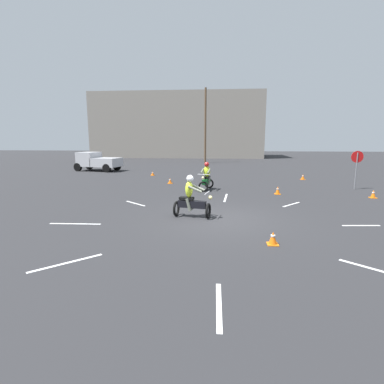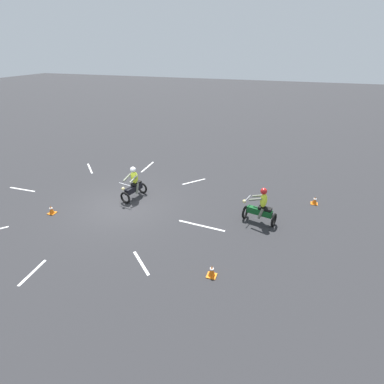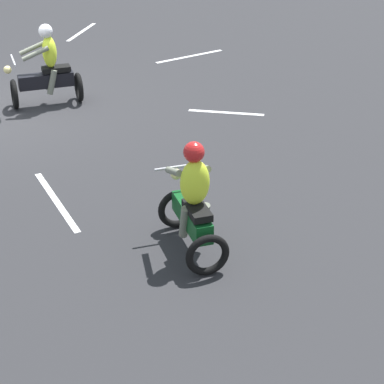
{
  "view_description": "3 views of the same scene",
  "coord_description": "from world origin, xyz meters",
  "px_view_note": "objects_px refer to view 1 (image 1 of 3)",
  "views": [
    {
      "loc": [
        0.07,
        -11.14,
        3.06
      ],
      "look_at": [
        -0.95,
        0.16,
        1.0
      ],
      "focal_mm": 28.0,
      "sensor_mm": 36.0,
      "label": 1
    },
    {
      "loc": [
        10.88,
        7.27,
        6.98
      ],
      "look_at": [
        -0.81,
        3.29,
        0.9
      ],
      "focal_mm": 28.0,
      "sensor_mm": 36.0,
      "label": 2
    },
    {
      "loc": [
        3.81,
        14.01,
        5.55
      ],
      "look_at": [
        -0.66,
        6.42,
        0.9
      ],
      "focal_mm": 70.0,
      "sensor_mm": 36.0,
      "label": 3
    }
  ],
  "objects_px": {
    "traffic_cone_near_left": "(170,181)",
    "traffic_cone_near_right": "(273,238)",
    "pickup_truck": "(97,161)",
    "traffic_cone_mid_left": "(303,177)",
    "motorcycle_rider_background": "(206,178)",
    "traffic_cone_far_center": "(153,174)",
    "motorcycle_rider_foreground": "(191,199)",
    "stop_sign": "(357,162)",
    "traffic_cone_far_right": "(278,190)",
    "traffic_cone_mid_center": "(373,194)",
    "utility_pole_far": "(205,126)"
  },
  "relations": [
    {
      "from": "traffic_cone_near_right",
      "to": "traffic_cone_far_center",
      "type": "relative_size",
      "value": 1.21
    },
    {
      "from": "motorcycle_rider_foreground",
      "to": "pickup_truck",
      "type": "bearing_deg",
      "value": -134.97
    },
    {
      "from": "traffic_cone_mid_center",
      "to": "traffic_cone_mid_left",
      "type": "xyz_separation_m",
      "value": [
        -1.72,
        6.8,
        -0.01
      ]
    },
    {
      "from": "pickup_truck",
      "to": "traffic_cone_near_right",
      "type": "distance_m",
      "value": 22.81
    },
    {
      "from": "traffic_cone_near_right",
      "to": "utility_pole_far",
      "type": "xyz_separation_m",
      "value": [
        -3.32,
        28.88,
        4.3
      ]
    },
    {
      "from": "motorcycle_rider_background",
      "to": "traffic_cone_far_center",
      "type": "relative_size",
      "value": 5.01
    },
    {
      "from": "traffic_cone_near_left",
      "to": "traffic_cone_near_right",
      "type": "height_order",
      "value": "traffic_cone_near_right"
    },
    {
      "from": "traffic_cone_near_left",
      "to": "traffic_cone_far_center",
      "type": "height_order",
      "value": "traffic_cone_near_left"
    },
    {
      "from": "traffic_cone_mid_center",
      "to": "traffic_cone_far_center",
      "type": "bearing_deg",
      "value": 148.38
    },
    {
      "from": "motorcycle_rider_foreground",
      "to": "traffic_cone_near_right",
      "type": "distance_m",
      "value": 3.93
    },
    {
      "from": "traffic_cone_mid_left",
      "to": "utility_pole_far",
      "type": "height_order",
      "value": "utility_pole_far"
    },
    {
      "from": "traffic_cone_far_right",
      "to": "traffic_cone_far_center",
      "type": "distance_m",
      "value": 11.55
    },
    {
      "from": "motorcycle_rider_background",
      "to": "utility_pole_far",
      "type": "height_order",
      "value": "utility_pole_far"
    },
    {
      "from": "stop_sign",
      "to": "traffic_cone_far_right",
      "type": "height_order",
      "value": "stop_sign"
    },
    {
      "from": "motorcycle_rider_foreground",
      "to": "traffic_cone_near_right",
      "type": "bearing_deg",
      "value": 54.84
    },
    {
      "from": "utility_pole_far",
      "to": "traffic_cone_far_center",
      "type": "bearing_deg",
      "value": -105.72
    },
    {
      "from": "traffic_cone_mid_left",
      "to": "utility_pole_far",
      "type": "distance_m",
      "value": 17.2
    },
    {
      "from": "pickup_truck",
      "to": "traffic_cone_far_right",
      "type": "relative_size",
      "value": 10.01
    },
    {
      "from": "motorcycle_rider_background",
      "to": "traffic_cone_near_right",
      "type": "relative_size",
      "value": 4.15
    },
    {
      "from": "motorcycle_rider_background",
      "to": "stop_sign",
      "type": "bearing_deg",
      "value": -160.9
    },
    {
      "from": "motorcycle_rider_foreground",
      "to": "traffic_cone_far_right",
      "type": "height_order",
      "value": "motorcycle_rider_foreground"
    },
    {
      "from": "pickup_truck",
      "to": "traffic_cone_mid_left",
      "type": "bearing_deg",
      "value": -91.66
    },
    {
      "from": "stop_sign",
      "to": "traffic_cone_far_right",
      "type": "bearing_deg",
      "value": -156.88
    },
    {
      "from": "pickup_truck",
      "to": "motorcycle_rider_foreground",
      "type": "bearing_deg",
      "value": -134.29
    },
    {
      "from": "stop_sign",
      "to": "traffic_cone_near_left",
      "type": "height_order",
      "value": "stop_sign"
    },
    {
      "from": "motorcycle_rider_background",
      "to": "traffic_cone_mid_left",
      "type": "distance_m",
      "value": 8.64
    },
    {
      "from": "motorcycle_rider_foreground",
      "to": "traffic_cone_near_left",
      "type": "relative_size",
      "value": 4.32
    },
    {
      "from": "pickup_truck",
      "to": "traffic_cone_near_left",
      "type": "distance_m",
      "value": 10.91
    },
    {
      "from": "motorcycle_rider_background",
      "to": "traffic_cone_far_right",
      "type": "relative_size",
      "value": 3.73
    },
    {
      "from": "stop_sign",
      "to": "traffic_cone_far_center",
      "type": "height_order",
      "value": "stop_sign"
    },
    {
      "from": "traffic_cone_near_left",
      "to": "traffic_cone_far_center",
      "type": "bearing_deg",
      "value": 116.95
    },
    {
      "from": "stop_sign",
      "to": "traffic_cone_far_right",
      "type": "xyz_separation_m",
      "value": [
        -4.94,
        -2.11,
        -1.42
      ]
    },
    {
      "from": "traffic_cone_near_left",
      "to": "traffic_cone_mid_center",
      "type": "bearing_deg",
      "value": -19.66
    },
    {
      "from": "traffic_cone_mid_center",
      "to": "traffic_cone_mid_left",
      "type": "bearing_deg",
      "value": 104.17
    },
    {
      "from": "traffic_cone_mid_left",
      "to": "traffic_cone_far_center",
      "type": "relative_size",
      "value": 1.24
    },
    {
      "from": "motorcycle_rider_foreground",
      "to": "traffic_cone_near_left",
      "type": "xyz_separation_m",
      "value": [
        -2.24,
        8.61,
        -0.54
      ]
    },
    {
      "from": "utility_pole_far",
      "to": "motorcycle_rider_background",
      "type": "bearing_deg",
      "value": -87.08
    },
    {
      "from": "motorcycle_rider_foreground",
      "to": "traffic_cone_mid_left",
      "type": "relative_size",
      "value": 4.04
    },
    {
      "from": "motorcycle_rider_background",
      "to": "pickup_truck",
      "type": "xyz_separation_m",
      "value": [
        -10.66,
        9.6,
        0.2
      ]
    },
    {
      "from": "stop_sign",
      "to": "traffic_cone_mid_left",
      "type": "distance_m",
      "value": 4.73
    },
    {
      "from": "traffic_cone_mid_center",
      "to": "traffic_cone_far_right",
      "type": "relative_size",
      "value": 0.96
    },
    {
      "from": "stop_sign",
      "to": "motorcycle_rider_foreground",
      "type": "bearing_deg",
      "value": -141.54
    },
    {
      "from": "traffic_cone_far_center",
      "to": "pickup_truck",
      "type": "bearing_deg",
      "value": 152.83
    },
    {
      "from": "motorcycle_rider_background",
      "to": "pickup_truck",
      "type": "height_order",
      "value": "pickup_truck"
    },
    {
      "from": "traffic_cone_near_left",
      "to": "traffic_cone_far_right",
      "type": "distance_m",
      "value": 7.36
    },
    {
      "from": "traffic_cone_mid_center",
      "to": "pickup_truck",
      "type": "bearing_deg",
      "value": 149.71
    },
    {
      "from": "motorcycle_rider_foreground",
      "to": "motorcycle_rider_background",
      "type": "bearing_deg",
      "value": -170.98
    },
    {
      "from": "motorcycle_rider_foreground",
      "to": "traffic_cone_near_right",
      "type": "height_order",
      "value": "motorcycle_rider_foreground"
    },
    {
      "from": "pickup_truck",
      "to": "traffic_cone_near_right",
      "type": "height_order",
      "value": "pickup_truck"
    },
    {
      "from": "utility_pole_far",
      "to": "traffic_cone_mid_center",
      "type": "bearing_deg",
      "value": -65.7
    }
  ]
}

